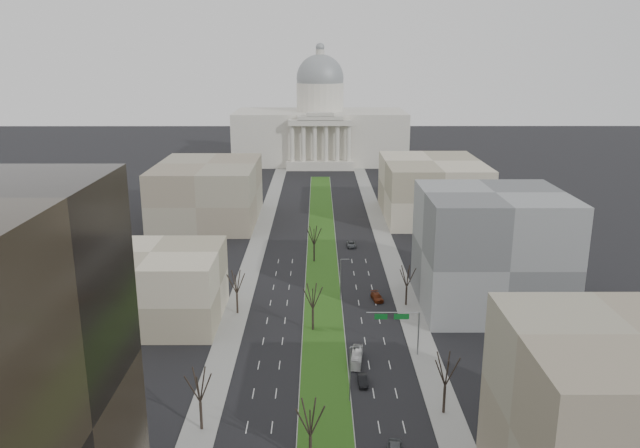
{
  "coord_description": "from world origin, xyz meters",
  "views": [
    {
      "loc": [
        -1.01,
        -27.94,
        50.56
      ],
      "look_at": [
        -0.57,
        106.18,
        13.64
      ],
      "focal_mm": 35.0,
      "sensor_mm": 36.0,
      "label": 1
    }
  ],
  "objects_px": {
    "car_red": "(377,297)",
    "car_grey_far": "(351,244)",
    "car_black": "(363,380)",
    "box_van": "(357,357)"
  },
  "relations": [
    {
      "from": "car_grey_far",
      "to": "car_red",
      "type": "bearing_deg",
      "value": -86.12
    },
    {
      "from": "car_grey_far",
      "to": "car_black",
      "type": "bearing_deg",
      "value": -92.98
    },
    {
      "from": "car_black",
      "to": "box_van",
      "type": "distance_m",
      "value": 7.09
    },
    {
      "from": "car_black",
      "to": "box_van",
      "type": "bearing_deg",
      "value": 92.24
    },
    {
      "from": "car_red",
      "to": "car_grey_far",
      "type": "xyz_separation_m",
      "value": [
        -3.51,
        37.58,
        -0.02
      ]
    },
    {
      "from": "car_red",
      "to": "box_van",
      "type": "relative_size",
      "value": 0.68
    },
    {
      "from": "car_red",
      "to": "car_grey_far",
      "type": "relative_size",
      "value": 0.99
    },
    {
      "from": "car_black",
      "to": "car_red",
      "type": "xyz_separation_m",
      "value": [
        5.43,
        34.66,
        0.03
      ]
    },
    {
      "from": "box_van",
      "to": "car_grey_far",
      "type": "bearing_deg",
      "value": 94.76
    },
    {
      "from": "car_red",
      "to": "box_van",
      "type": "distance_m",
      "value": 28.23
    }
  ]
}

